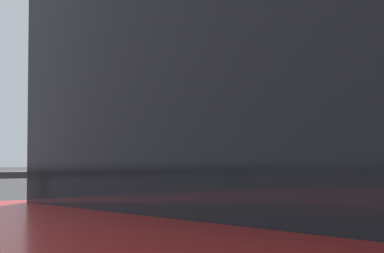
# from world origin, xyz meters

# --- Properties ---
(parking_meter) EXTENTS (0.18, 0.20, 1.39)m
(parking_meter) POSITION_xyz_m (-0.15, 0.54, 1.16)
(parking_meter) COLOR slate
(parking_meter) RESTS_ON sidewalk_curb
(pedestrian_at_meter) EXTENTS (0.63, 0.64, 1.76)m
(pedestrian_at_meter) POSITION_xyz_m (0.51, 0.75, 1.15)
(pedestrian_at_meter) COLOR slate
(pedestrian_at_meter) RESTS_ON sidewalk_curb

